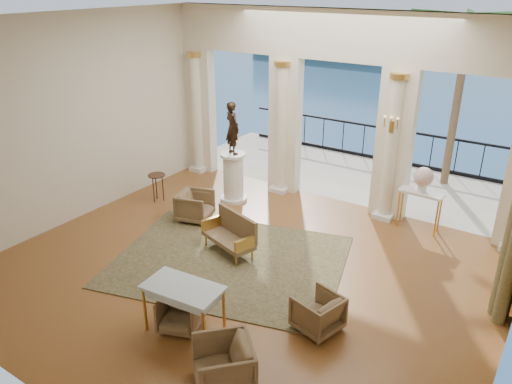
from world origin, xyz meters
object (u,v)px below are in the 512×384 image
Objects in this scene: armchair_d at (195,205)px; statue at (232,128)px; pedestal at (233,178)px; armchair_a at (181,311)px; armchair_b at (223,364)px; game_table at (183,291)px; console_table at (421,198)px; side_table at (157,178)px; armchair_c at (318,311)px; settee at (232,233)px.

armchair_d is 0.59× the size of statue.
pedestal is 1.26m from statue.
armchair_d is at bearing -93.55° from pedestal.
armchair_a is 1.44m from armchair_b.
pedestal reaches higher than game_table.
console_table is 1.38× the size of side_table.
armchair_d is at bearing -99.37° from armchair_c.
console_table is (2.82, 3.04, 0.34)m from settee.
armchair_b is 5.15m from armchair_d.
statue is 1.32× the size of console_table.
armchair_c is at bearing -39.18° from pedestal.
side_table reaches higher than armchair_c.
armchair_d is 3.93m from game_table.
armchair_a is 0.68× the size of console_table.
settee is 2.60m from game_table.
statue is at bearing -163.61° from console_table.
statue reaches higher than armchair_d.
side_table is at bearing -157.22° from console_table.
side_table is at bearing 61.62° from armchair_d.
game_table is 5.14m from side_table.
statue reaches higher than armchair_b.
armchair_b is 0.62× the size of game_table.
pedestal is at bearing 112.35° from game_table.
armchair_d is at bearing 105.89° from armchair_a.
game_table is at bearing -158.93° from armchair_d.
console_table is (4.27, 1.01, -1.12)m from statue.
armchair_b is 1.38m from game_table.
pedestal reaches higher than armchair_a.
armchair_b is at bearing -38.22° from side_table.
armchair_b is 6.16m from pedestal.
statue is (-4.01, 3.27, 1.52)m from armchair_c.
armchair_a is at bearing -41.32° from armchair_c.
game_table is (0.10, -0.02, 0.42)m from armchair_a.
armchair_a is 5.84m from console_table.
settee is at bearing -130.33° from armchair_d.
statue reaches higher than console_table.
armchair_a is at bearing -161.69° from armchair_b.
armchair_a is 5.19m from statue.
pedestal reaches higher than settee.
armchair_a is 0.43m from game_table.
game_table is at bearing -62.58° from pedestal.
statue is (-3.52, 5.05, 1.46)m from armchair_b.
armchair_a is at bearing -107.57° from console_table.
game_table is at bearing -41.38° from side_table.
armchair_a is 0.49× the size of settee.
pedestal is 0.98× the size of statue.
armchair_b is 0.62× the size of statue.
armchair_a is 4.97m from pedestal.
side_table is at bearing 133.55° from game_table.
armchair_b is at bearing -45.88° from armchair_a.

